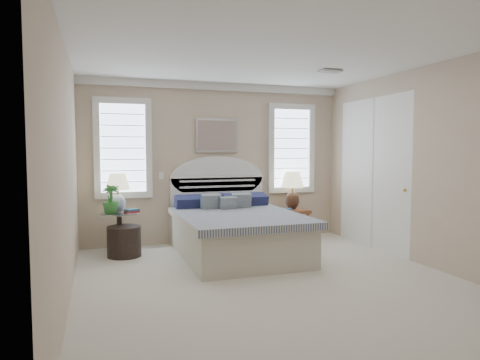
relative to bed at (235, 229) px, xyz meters
name	(u,v)px	position (x,y,z in m)	size (l,w,h in m)	color
floor	(273,282)	(0.00, -1.46, -0.39)	(4.50, 5.00, 0.01)	beige
ceiling	(274,51)	(0.00, -1.46, 2.31)	(4.50, 5.00, 0.01)	white
wall_back	(216,163)	(0.00, 1.04, 0.96)	(4.50, 0.02, 2.70)	#C3AC92
wall_left	(66,172)	(-2.25, -1.46, 0.96)	(0.02, 5.00, 2.70)	#C3AC92
wall_right	(429,167)	(2.25, -1.46, 0.96)	(0.02, 5.00, 2.70)	#C3AC92
crown_molding	(217,87)	(0.00, 1.00, 2.25)	(4.50, 0.08, 0.12)	white
hvac_vent	(330,71)	(1.20, -0.66, 2.29)	(0.30, 0.20, 0.02)	#B2B2B2
switch_plate	(161,176)	(-0.95, 1.03, 0.76)	(0.08, 0.01, 0.12)	white
window_left	(123,148)	(-1.55, 1.02, 1.21)	(0.90, 0.06, 1.60)	#C9DFFF
window_right	(291,148)	(1.40, 1.02, 1.21)	(0.90, 0.06, 1.60)	#C9DFFF
painting	(217,135)	(0.00, 1.00, 1.43)	(0.74, 0.04, 0.58)	silver
closet_door	(373,173)	(2.23, -0.26, 0.81)	(0.02, 1.80, 2.40)	white
bed	(235,229)	(0.00, 0.00, 0.00)	(1.72, 2.28, 1.47)	beige
side_table_left	(119,228)	(-1.65, 0.59, 0.00)	(0.56, 0.56, 0.63)	black
nightstand_right	(293,218)	(1.30, 0.69, 0.00)	(0.50, 0.40, 0.53)	#9B5A32
floor_pot	(124,241)	(-1.59, 0.40, -0.16)	(0.49, 0.49, 0.45)	black
lamp_left	(118,188)	(-1.66, 0.65, 0.61)	(0.39, 0.39, 0.59)	white
lamp_right	(292,186)	(1.32, 0.79, 0.55)	(0.49, 0.49, 0.67)	black
potted_plant	(111,199)	(-1.77, 0.47, 0.46)	(0.25, 0.25, 0.44)	#3C762F
books_left	(132,211)	(-1.47, 0.52, 0.27)	(0.24, 0.21, 0.05)	#A52932
books_right	(287,210)	(1.10, 0.54, 0.17)	(0.20, 0.16, 0.05)	#A52932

